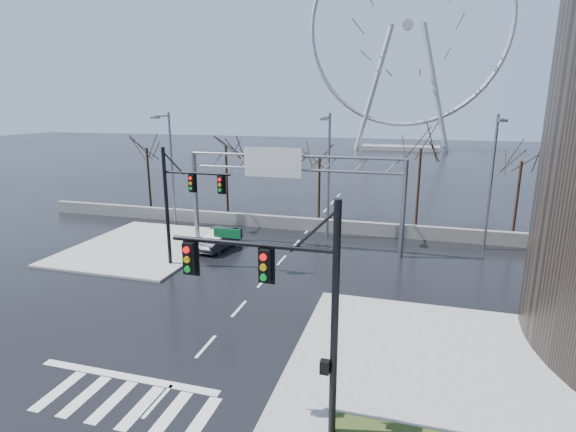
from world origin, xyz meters
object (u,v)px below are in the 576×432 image
(sign_gantry, at_px, (288,180))
(signal_mast_far, at_px, (181,197))
(ferris_wheel, at_px, (407,34))
(car, at_px, (219,239))
(signal_mast_near, at_px, (292,295))

(sign_gantry, bearing_deg, signal_mast_far, -132.47)
(ferris_wheel, bearing_deg, car, -97.22)
(signal_mast_near, distance_m, signal_mast_far, 17.03)
(signal_mast_near, relative_size, sign_gantry, 0.49)
(sign_gantry, bearing_deg, ferris_wheel, 86.16)
(signal_mast_near, bearing_deg, signal_mast_far, 130.26)
(car, bearing_deg, sign_gantry, 25.05)
(sign_gantry, height_order, ferris_wheel, ferris_wheel)
(signal_mast_near, relative_size, ferris_wheel, 0.16)
(signal_mast_far, relative_size, ferris_wheel, 0.16)
(ferris_wheel, bearing_deg, sign_gantry, -93.84)
(signal_mast_near, height_order, signal_mast_far, same)
(sign_gantry, distance_m, ferris_wheel, 82.91)
(car, bearing_deg, signal_mast_far, -89.85)
(sign_gantry, bearing_deg, car, -161.96)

